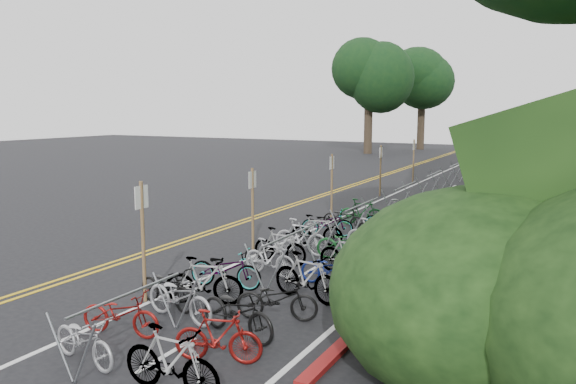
{
  "coord_description": "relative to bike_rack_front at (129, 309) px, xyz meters",
  "views": [
    {
      "loc": [
        9.28,
        -9.21,
        4.24
      ],
      "look_at": [
        0.04,
        8.35,
        1.3
      ],
      "focal_mm": 35.0,
      "sensor_mm": 36.0,
      "label": 1
    }
  ],
  "objects": [
    {
      "name": "bike_front",
      "position": [
        -0.91,
        2.09,
        -0.34
      ],
      "size": [
        0.94,
        1.8,
        0.9
      ],
      "primitive_type": "imported",
      "rotation": [
        0.0,
        0.0,
        1.36
      ],
      "color": "black",
      "rests_on": "ground"
    },
    {
      "name": "red_curb",
      "position": [
        3.23,
        14.23,
        -0.74
      ],
      "size": [
        0.25,
        28.0,
        0.1
      ],
      "primitive_type": "cube",
      "color": "maroon",
      "rests_on": "ground"
    },
    {
      "name": "bike_valet",
      "position": [
        0.54,
        5.77,
        -0.3
      ],
      "size": [
        3.26,
        14.85,
        1.08
      ],
      "color": "#9E9EA3",
      "rests_on": "ground"
    },
    {
      "name": "road_markings",
      "position": [
        -1.84,
        12.33,
        -0.79
      ],
      "size": [
        7.47,
        80.0,
        0.01
      ],
      "color": "gold",
      "rests_on": "ground"
    },
    {
      "name": "signpost_near",
      "position": [
        -1.6,
        2.16,
        0.75
      ],
      "size": [
        0.08,
        0.4,
        2.7
      ],
      "color": "brown",
      "rests_on": "ground"
    },
    {
      "name": "bike_racks_rest",
      "position": [
        0.53,
        15.23,
        0.06
      ],
      "size": [
        1.14,
        23.0,
        1.17
      ],
      "color": "gray",
      "rests_on": "ground"
    },
    {
      "name": "signposts_rest",
      "position": [
        -1.87,
        16.23,
        0.64
      ],
      "size": [
        0.08,
        18.4,
        2.5
      ],
      "color": "brown",
      "rests_on": "ground"
    },
    {
      "name": "bike_rack_front",
      "position": [
        0.0,
        0.0,
        0.0
      ],
      "size": [
        1.1,
        2.69,
        1.09
      ],
      "color": "gray",
      "rests_on": "ground"
    },
    {
      "name": "ground",
      "position": [
        -2.47,
        2.23,
        -0.79
      ],
      "size": [
        120.0,
        120.0,
        0.0
      ],
      "primitive_type": "plane",
      "color": "black",
      "rests_on": "ground"
    }
  ]
}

